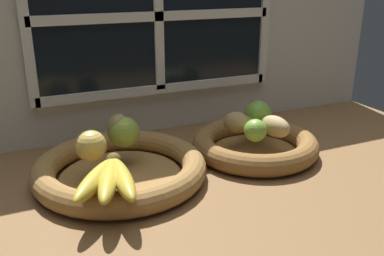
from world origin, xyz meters
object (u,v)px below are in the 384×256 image
lime_far (258,114)px  apple_golden_left (91,146)px  potato_small (275,127)px  apple_green_back (124,132)px  banana_bunch_front (109,178)px  potato_oblong (236,122)px  fruit_bowl_right (255,144)px  fruit_bowl_left (120,169)px  pear_brown (119,130)px  lime_near (255,130)px  potato_back (253,119)px

lime_far → apple_golden_left: bearing=-175.6°
potato_small → apple_green_back: bearing=165.8°
apple_golden_left → banana_bunch_front: bearing=-87.4°
potato_oblong → apple_golden_left: bearing=-176.5°
fruit_bowl_right → lime_far: size_ratio=4.49×
fruit_bowl_left → fruit_bowl_right: bearing=0.0°
pear_brown → banana_bunch_front: (-6.77, -18.19, -1.99)cm
fruit_bowl_right → potato_small: potato_small is taller
apple_green_back → potato_small: 34.92cm
apple_green_back → potato_small: (33.84, -8.54, -0.92)cm
pear_brown → lime_near: 30.52cm
potato_oblong → fruit_bowl_left: bearing=-174.5°
lime_far → apple_green_back: bearing=177.8°
potato_back → apple_golden_left: bearing=-174.7°
fruit_bowl_left → fruit_bowl_right: size_ratio=1.21×
potato_small → apple_golden_left: bearing=174.6°
potato_back → pear_brown: bearing=177.2°
fruit_bowl_right → lime_far: lime_far is taller
potato_small → potato_back: potato_small is taller
banana_bunch_front → lime_far: size_ratio=2.73×
apple_golden_left → potato_small: bearing=-5.4°
lime_far → pear_brown: bearing=176.4°
fruit_bowl_right → pear_brown: bearing=169.0°
fruit_bowl_left → apple_golden_left: bearing=172.6°
apple_golden_left → potato_oblong: apple_golden_left is taller
lime_near → potato_small: bearing=6.7°
pear_brown → fruit_bowl_left: bearing=-106.1°
potato_small → fruit_bowl_right: bearing=135.0°
fruit_bowl_left → banana_bunch_front: 13.78cm
fruit_bowl_left → fruit_bowl_right: (33.19, 0.00, 0.01)cm
fruit_bowl_right → potato_small: size_ratio=3.69×
apple_golden_left → pear_brown: 9.13cm
fruit_bowl_left → lime_near: 31.27cm
apple_green_back → banana_bunch_front: size_ratio=0.37×
potato_back → potato_oblong: bearing=-164.1°
banana_bunch_front → lime_far: bearing=21.2°
potato_small → potato_oblong: 9.27cm
pear_brown → potato_oblong: 27.96cm
apple_green_back → potato_oblong: bearing=-5.1°
lime_near → lime_far: bearing=54.2°
fruit_bowl_left → lime_near: (30.55, -3.96, 5.36)cm
potato_oblong → lime_far: bearing=9.2°
pear_brown → apple_golden_left: bearing=-143.6°
banana_bunch_front → potato_back: potato_back is taller
apple_golden_left → potato_back: bearing=5.3°
potato_small → lime_far: size_ratio=1.22×
fruit_bowl_left → apple_green_back: size_ratio=5.35×
banana_bunch_front → potato_small: bearing=12.0°
fruit_bowl_right → apple_green_back: apple_green_back is taller
apple_green_back → pear_brown: size_ratio=0.93×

